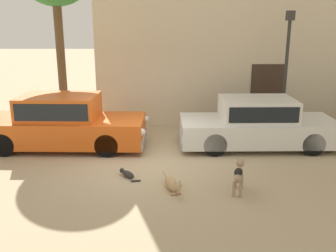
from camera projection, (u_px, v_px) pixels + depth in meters
name	position (u px, v px, depth m)	size (l,w,h in m)	color
ground_plane	(141.00, 162.00, 9.60)	(80.00, 80.00, 0.00)	tan
parked_sedan_nearest	(60.00, 122.00, 10.55)	(4.74, 1.80, 1.50)	#D15619
parked_sedan_second	(256.00, 123.00, 10.65)	(4.52, 1.81, 1.39)	silver
stray_dog_spotted	(237.00, 173.00, 7.85)	(0.36, 1.06, 0.63)	#997F60
stray_dog_tan	(171.00, 184.00, 7.96)	(0.41, 1.02, 0.36)	tan
stray_cat	(126.00, 174.00, 8.65)	(0.52, 0.50, 0.17)	#2D2B28
street_lamp	(285.00, 57.00, 11.39)	(0.22, 0.22, 3.76)	#2D2B28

